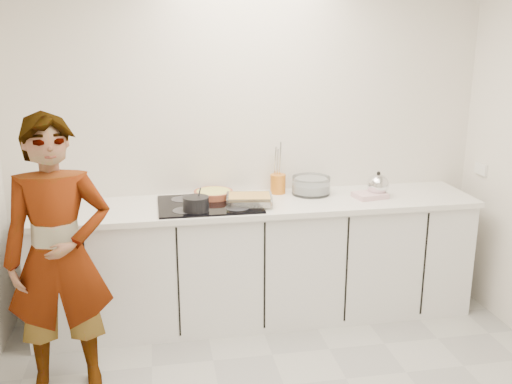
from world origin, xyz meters
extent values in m
cube|color=silver|center=(0.00, 1.60, 1.30)|extent=(3.60, 0.00, 2.60)
cube|color=white|center=(1.79, 1.33, 1.07)|extent=(0.02, 0.15, 0.09)
cube|color=white|center=(0.00, 1.28, 0.43)|extent=(3.20, 0.58, 0.87)
cube|color=white|center=(0.00, 1.28, 0.89)|extent=(3.24, 0.64, 0.04)
cube|color=black|center=(-0.35, 1.26, 0.92)|extent=(0.72, 0.54, 0.01)
cylinder|color=#9F4C31|center=(-0.30, 1.42, 0.95)|extent=(0.30, 0.30, 0.05)
cylinder|color=#DFDC5E|center=(-0.30, 1.42, 0.97)|extent=(0.26, 0.26, 0.01)
cylinder|color=black|center=(-0.46, 1.10, 0.97)|extent=(0.21, 0.21, 0.10)
cylinder|color=silver|center=(-0.44, 1.12, 1.02)|extent=(0.04, 0.07, 0.15)
cube|color=silver|center=(-0.07, 1.20, 0.95)|extent=(0.35, 0.28, 0.06)
cube|color=gold|center=(-0.07, 1.20, 0.98)|extent=(0.32, 0.25, 0.02)
cylinder|color=silver|center=(0.44, 1.42, 0.98)|extent=(0.38, 0.38, 0.13)
cylinder|color=white|center=(0.44, 1.42, 0.96)|extent=(0.32, 0.32, 0.06)
cube|color=white|center=(0.85, 1.24, 0.93)|extent=(0.26, 0.21, 0.04)
cylinder|color=black|center=(0.92, 1.27, 0.92)|extent=(0.19, 0.19, 0.02)
sphere|color=silver|center=(0.92, 1.27, 1.00)|extent=(0.18, 0.18, 0.16)
sphere|color=black|center=(0.92, 1.27, 1.09)|extent=(0.03, 0.03, 0.03)
cylinder|color=orange|center=(0.20, 1.49, 0.98)|extent=(0.12, 0.12, 0.15)
imported|color=white|center=(-1.29, 0.61, 0.84)|extent=(0.64, 0.45, 1.68)
camera|label=1|loc=(-0.72, -2.62, 2.08)|focal=40.00mm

